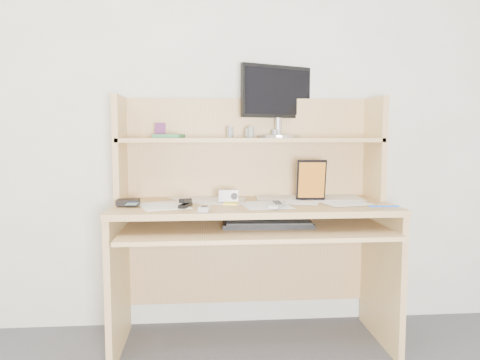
{
  "coord_description": "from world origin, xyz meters",
  "views": [
    {
      "loc": [
        -0.26,
        -0.87,
        1.1
      ],
      "look_at": [
        -0.07,
        1.43,
        0.87
      ],
      "focal_mm": 35.0,
      "sensor_mm": 36.0,
      "label": 1
    }
  ],
  "objects": [
    {
      "name": "back_wall",
      "position": [
        0.0,
        1.8,
        1.25
      ],
      "size": [
        3.6,
        0.04,
        2.5
      ],
      "primitive_type": "cube",
      "color": "white",
      "rests_on": "floor"
    },
    {
      "name": "keyboard",
      "position": [
        0.06,
        1.36,
        0.66
      ],
      "size": [
        0.45,
        0.18,
        0.03
      ],
      "rotation": [
        0.0,
        0.0,
        -0.06
      ],
      "color": "black",
      "rests_on": "desk"
    },
    {
      "name": "shelf_book",
      "position": [
        -0.43,
        1.64,
        1.09
      ],
      "size": [
        0.16,
        0.21,
        0.02
      ],
      "primitive_type": "cube",
      "rotation": [
        0.0,
        0.0,
        -0.13
      ],
      "color": "#327F3F",
      "rests_on": "desk"
    },
    {
      "name": "paper_clutter",
      "position": [
        0.0,
        1.48,
        0.75
      ],
      "size": [
        1.32,
        0.54,
        0.01
      ],
      "primitive_type": "cube",
      "color": "white",
      "rests_on": "desk"
    },
    {
      "name": "chip_stack_c",
      "position": [
        0.14,
        1.67,
        1.1
      ],
      "size": [
        0.04,
        0.04,
        0.05
      ],
      "primitive_type": "cylinder",
      "rotation": [
        0.0,
        0.0,
        -0.06
      ],
      "color": "black",
      "rests_on": "desk"
    },
    {
      "name": "stapler",
      "position": [
        -0.34,
        1.37,
        0.77
      ],
      "size": [
        0.07,
        0.13,
        0.04
      ],
      "primitive_type": "cube",
      "rotation": [
        0.0,
        0.0,
        -0.29
      ],
      "color": "black",
      "rests_on": "paper_clutter"
    },
    {
      "name": "tv_remote",
      "position": [
        0.1,
        1.32,
        0.76
      ],
      "size": [
        0.11,
        0.17,
        0.02
      ],
      "primitive_type": "cube",
      "rotation": [
        0.0,
        0.0,
        -0.39
      ],
      "color": "#A9AAA4",
      "rests_on": "paper_clutter"
    },
    {
      "name": "card_box",
      "position": [
        -0.48,
        1.68,
        1.12
      ],
      "size": [
        0.06,
        0.02,
        0.08
      ],
      "primitive_type": "cube",
      "rotation": [
        0.0,
        0.0,
        0.01
      ],
      "color": "maroon",
      "rests_on": "desk"
    },
    {
      "name": "sticky_note_pad",
      "position": [
        -0.12,
        1.45,
        0.75
      ],
      "size": [
        0.08,
        0.08,
        0.01
      ],
      "primitive_type": "cube",
      "rotation": [
        0.0,
        0.0,
        -0.2
      ],
      "color": "yellow",
      "rests_on": "desk"
    },
    {
      "name": "blue_pen",
      "position": [
        0.6,
        1.26,
        0.76
      ],
      "size": [
        0.14,
        0.02,
        0.01
      ],
      "primitive_type": "cylinder",
      "rotation": [
        1.57,
        0.0,
        1.5
      ],
      "color": "blue",
      "rests_on": "paper_clutter"
    },
    {
      "name": "game_case",
      "position": [
        0.31,
        1.52,
        0.86
      ],
      "size": [
        0.15,
        0.03,
        0.21
      ],
      "primitive_type": "cube",
      "rotation": [
        0.0,
        0.0,
        -0.07
      ],
      "color": "black",
      "rests_on": "paper_clutter"
    },
    {
      "name": "digital_camera",
      "position": [
        -0.12,
        1.5,
        0.79
      ],
      "size": [
        0.1,
        0.05,
        0.06
      ],
      "primitive_type": "cube",
      "rotation": [
        0.0,
        0.0,
        -0.12
      ],
      "color": "#A1A1A3",
      "rests_on": "paper_clutter"
    },
    {
      "name": "monitor",
      "position": [
        0.16,
        1.72,
        1.29
      ],
      "size": [
        0.43,
        0.25,
        0.4
      ],
      "rotation": [
        0.0,
        0.0,
        0.42
      ],
      "color": "#B0B1B6",
      "rests_on": "desk"
    },
    {
      "name": "desk",
      "position": [
        0.0,
        1.56,
        0.69
      ],
      "size": [
        1.4,
        0.7,
        1.3
      ],
      "color": "tan",
      "rests_on": "floor"
    },
    {
      "name": "wallet",
      "position": [
        -0.62,
        1.43,
        0.77
      ],
      "size": [
        0.11,
        0.09,
        0.03
      ],
      "primitive_type": "cube",
      "rotation": [
        0.0,
        0.0,
        0.0
      ],
      "color": "black",
      "rests_on": "paper_clutter"
    },
    {
      "name": "chip_stack_b",
      "position": [
        -0.11,
        1.66,
        1.11
      ],
      "size": [
        0.04,
        0.04,
        0.06
      ],
      "primitive_type": "cylinder",
      "rotation": [
        0.0,
        0.0,
        0.11
      ],
      "color": "silver",
      "rests_on": "desk"
    },
    {
      "name": "chip_stack_a",
      "position": [
        -0.01,
        1.67,
        1.11
      ],
      "size": [
        0.04,
        0.04,
        0.05
      ],
      "primitive_type": "cylinder",
      "rotation": [
        0.0,
        0.0,
        -0.0
      ],
      "color": "black",
      "rests_on": "desk"
    },
    {
      "name": "flip_phone",
      "position": [
        -0.25,
        1.25,
        0.77
      ],
      "size": [
        0.06,
        0.1,
        0.02
      ],
      "primitive_type": "cube",
      "rotation": [
        0.0,
        0.0,
        -0.17
      ],
      "color": "silver",
      "rests_on": "paper_clutter"
    },
    {
      "name": "chip_stack_d",
      "position": [
        0.01,
        1.64,
        1.11
      ],
      "size": [
        0.04,
        0.04,
        0.06
      ],
      "primitive_type": "cylinder",
      "rotation": [
        0.0,
        0.0,
        -0.07
      ],
      "color": "white",
      "rests_on": "desk"
    }
  ]
}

